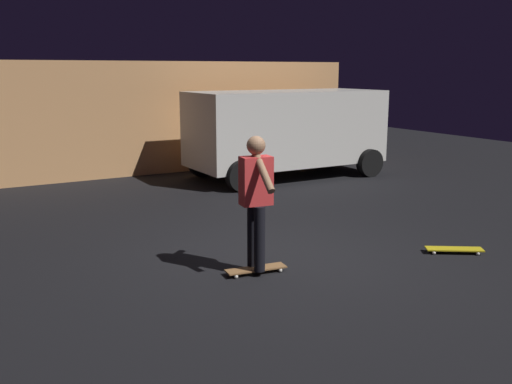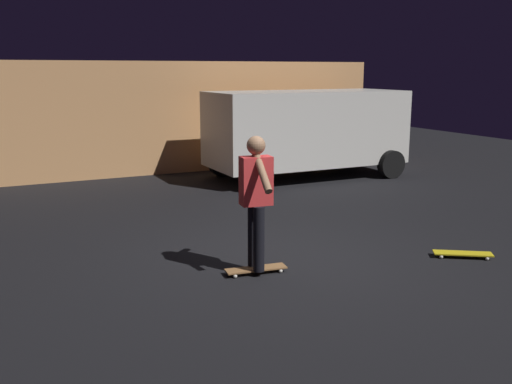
{
  "view_description": "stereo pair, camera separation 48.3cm",
  "coord_description": "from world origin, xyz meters",
  "px_view_note": "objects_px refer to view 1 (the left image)",
  "views": [
    {
      "loc": [
        -3.99,
        -6.39,
        2.52
      ],
      "look_at": [
        -0.55,
        -0.39,
        1.05
      ],
      "focal_mm": 40.56,
      "sensor_mm": 36.0,
      "label": 1
    },
    {
      "loc": [
        -3.57,
        -6.62,
        2.52
      ],
      "look_at": [
        -0.55,
        -0.39,
        1.05
      ],
      "focal_mm": 40.56,
      "sensor_mm": 36.0,
      "label": 2
    }
  ],
  "objects_px": {
    "skater": "(256,193)",
    "skateboard_ridden": "(256,269)",
    "skateboard_spare": "(454,249)",
    "parked_van": "(287,128)"
  },
  "relations": [
    {
      "from": "skater",
      "to": "parked_van",
      "type": "bearing_deg",
      "value": 54.01
    },
    {
      "from": "parked_van",
      "to": "skateboard_ridden",
      "type": "relative_size",
      "value": 5.77
    },
    {
      "from": "skater",
      "to": "skateboard_ridden",
      "type": "bearing_deg",
      "value": 90.0
    },
    {
      "from": "skateboard_spare",
      "to": "skater",
      "type": "height_order",
      "value": "skater"
    },
    {
      "from": "parked_van",
      "to": "skateboard_ridden",
      "type": "height_order",
      "value": "parked_van"
    },
    {
      "from": "parked_van",
      "to": "skater",
      "type": "distance_m",
      "value": 6.79
    },
    {
      "from": "parked_van",
      "to": "skateboard_ridden",
      "type": "bearing_deg",
      "value": -125.99
    },
    {
      "from": "parked_van",
      "to": "skateboard_spare",
      "type": "relative_size",
      "value": 6.05
    },
    {
      "from": "skateboard_spare",
      "to": "skater",
      "type": "relative_size",
      "value": 0.46
    },
    {
      "from": "skateboard_ridden",
      "to": "skateboard_spare",
      "type": "bearing_deg",
      "value": -13.47
    }
  ]
}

